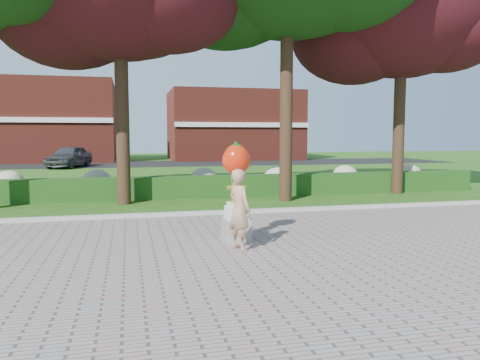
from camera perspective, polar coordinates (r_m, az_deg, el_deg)
The scene contains 12 objects.
ground at distance 10.39m, azimuth -2.97°, elevation -7.26°, with size 100.00×100.00×0.00m, color #1F5515.
walkway at distance 6.64m, azimuth 3.51°, elevation -14.52°, with size 40.00×14.00×0.04m, color gray.
curb at distance 13.28m, azimuth -5.33°, elevation -4.14°, with size 40.00×0.18×0.15m, color #ADADA5.
lawn_hedge at distance 17.17m, azimuth -7.22°, elevation -0.88°, with size 24.00×0.70×0.80m, color #134514.
hydrangea_row at distance 18.21m, azimuth -5.78°, elevation -0.03°, with size 20.10×1.10×0.99m.
street at distance 38.08m, azimuth -10.64°, elevation 1.96°, with size 50.00×8.00×0.02m, color black.
building_left at distance 44.73m, azimuth -24.10°, elevation 6.56°, with size 14.00×8.00×7.00m, color maroon.
building_right at distance 45.06m, azimuth -0.81°, elevation 6.64°, with size 12.00×8.00×6.40m, color maroon.
tree_far_right at distance 20.00m, azimuth 18.83°, elevation 18.72°, with size 7.88×6.72×10.21m.
hydrant_sculpture at distance 10.03m, azimuth -0.45°, elevation -0.99°, with size 0.62×0.59×2.11m.
woman at distance 9.17m, azimuth -0.07°, elevation -3.61°, with size 0.58×0.38×1.60m, color tan.
parked_car at distance 35.24m, azimuth -20.11°, elevation 2.73°, with size 1.84×4.58×1.56m, color #3C3E43.
Camera 1 is at (-1.83, -9.97, 2.29)m, focal length 35.00 mm.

